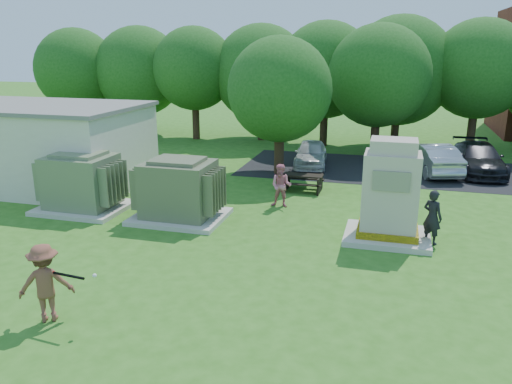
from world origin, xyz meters
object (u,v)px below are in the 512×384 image
(batter, at_px, (45,283))
(car_white, at_px, (311,154))
(car_silver_a, at_px, (431,158))
(car_dark, at_px, (478,158))
(person_at_picnic, at_px, (281,186))
(generator_cabinet, at_px, (390,197))
(transformer_left, at_px, (82,183))
(person_by_generator, at_px, (432,217))
(transformer_right, at_px, (179,191))
(picnic_table, at_px, (303,181))

(batter, bearing_deg, car_white, -130.69)
(car_silver_a, height_order, car_dark, car_silver_a)
(person_at_picnic, bearing_deg, car_silver_a, 52.27)
(person_at_picnic, height_order, car_dark, person_at_picnic)
(generator_cabinet, relative_size, car_silver_a, 0.73)
(transformer_left, xyz_separation_m, person_by_generator, (11.71, -0.04, -0.15))
(batter, relative_size, car_white, 0.47)
(transformer_left, xyz_separation_m, car_white, (6.66, 8.80, -0.35))
(transformer_right, distance_m, batter, 6.72)
(person_by_generator, distance_m, car_white, 10.18)
(transformer_left, distance_m, car_white, 11.04)
(transformer_right, relative_size, picnic_table, 1.91)
(transformer_left, xyz_separation_m, transformer_right, (3.70, 0.00, 0.00))
(person_at_picnic, relative_size, car_silver_a, 0.38)
(transformer_left, xyz_separation_m, person_at_picnic, (6.69, 2.20, -0.18))
(transformer_right, height_order, car_white, transformer_right)
(transformer_left, relative_size, person_by_generator, 1.83)
(transformer_right, xyz_separation_m, generator_cabinet, (6.77, -0.03, 0.36))
(transformer_left, relative_size, person_at_picnic, 1.90)
(transformer_right, xyz_separation_m, car_white, (2.96, 8.80, -0.35))
(batter, relative_size, car_dark, 0.37)
(generator_cabinet, distance_m, car_silver_a, 9.17)
(generator_cabinet, xyz_separation_m, batter, (-6.80, -6.69, -0.48))
(transformer_right, height_order, batter, transformer_right)
(car_silver_a, bearing_deg, person_at_picnic, 33.24)
(picnic_table, xyz_separation_m, batter, (-3.41, -11.19, 0.44))
(picnic_table, height_order, person_by_generator, person_by_generator)
(transformer_right, height_order, picnic_table, transformer_right)
(transformer_left, bearing_deg, car_white, 52.86)
(generator_cabinet, height_order, car_white, generator_cabinet)
(generator_cabinet, distance_m, car_white, 9.64)
(car_white, bearing_deg, batter, -107.06)
(car_dark, bearing_deg, generator_cabinet, -115.68)
(transformer_right, relative_size, car_silver_a, 0.72)
(transformer_right, distance_m, car_dark, 14.24)
(person_at_picnic, bearing_deg, car_dark, 45.60)
(batter, bearing_deg, car_dark, -152.83)
(transformer_left, relative_size, batter, 1.75)
(generator_cabinet, xyz_separation_m, car_silver_a, (1.72, 8.98, -0.64))
(batter, distance_m, car_silver_a, 17.85)
(generator_cabinet, xyz_separation_m, car_dark, (3.78, 9.58, -0.66))
(generator_cabinet, relative_size, person_by_generator, 1.86)
(transformer_right, relative_size, generator_cabinet, 0.98)
(car_silver_a, bearing_deg, transformer_left, 18.67)
(transformer_right, xyz_separation_m, car_silver_a, (8.49, 8.96, -0.28))
(generator_cabinet, distance_m, person_at_picnic, 4.42)
(picnic_table, relative_size, car_white, 0.43)
(picnic_table, xyz_separation_m, person_by_generator, (4.62, -4.51, 0.40))
(picnic_table, distance_m, person_by_generator, 6.47)
(picnic_table, bearing_deg, person_at_picnic, -99.70)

